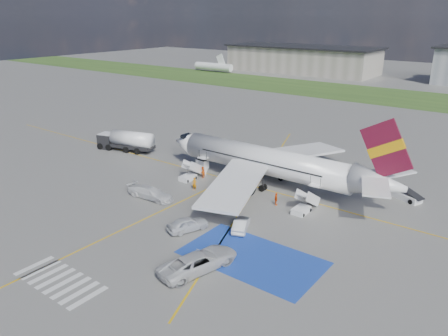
{
  "coord_description": "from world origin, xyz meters",
  "views": [
    {
      "loc": [
        30.8,
        -36.06,
        23.08
      ],
      "look_at": [
        -2.48,
        7.8,
        3.5
      ],
      "focal_mm": 35.0,
      "sensor_mm": 36.0,
      "label": 1
    }
  ],
  "objects_px": {
    "car_silver_b": "(241,224)",
    "van_white_a": "(199,259)",
    "belt_loader": "(402,195)",
    "car_silver_a": "(188,224)",
    "gpu_cart": "(202,164)",
    "airliner": "(274,163)",
    "fuel_tanker": "(126,142)",
    "van_white_b": "(150,191)"
  },
  "relations": [
    {
      "from": "airliner",
      "to": "gpu_cart",
      "type": "bearing_deg",
      "value": -177.18
    },
    {
      "from": "airliner",
      "to": "van_white_a",
      "type": "height_order",
      "value": "airliner"
    },
    {
      "from": "fuel_tanker",
      "to": "car_silver_b",
      "type": "xyz_separation_m",
      "value": [
        33.61,
        -12.43,
        -0.82
      ]
    },
    {
      "from": "fuel_tanker",
      "to": "van_white_b",
      "type": "bearing_deg",
      "value": -47.64
    },
    {
      "from": "belt_loader",
      "to": "car_silver_a",
      "type": "xyz_separation_m",
      "value": [
        -16.47,
        -24.03,
        0.39
      ]
    },
    {
      "from": "belt_loader",
      "to": "van_white_a",
      "type": "height_order",
      "value": "van_white_a"
    },
    {
      "from": "airliner",
      "to": "car_silver_a",
      "type": "relative_size",
      "value": 7.79
    },
    {
      "from": "van_white_a",
      "to": "gpu_cart",
      "type": "bearing_deg",
      "value": -37.92
    },
    {
      "from": "gpu_cart",
      "to": "car_silver_b",
      "type": "relative_size",
      "value": 0.49
    },
    {
      "from": "belt_loader",
      "to": "car_silver_b",
      "type": "height_order",
      "value": "belt_loader"
    },
    {
      "from": "airliner",
      "to": "car_silver_a",
      "type": "xyz_separation_m",
      "value": [
        -0.5,
        -17.54,
        -2.59
      ]
    },
    {
      "from": "gpu_cart",
      "to": "van_white_b",
      "type": "relative_size",
      "value": 0.39
    },
    {
      "from": "fuel_tanker",
      "to": "car_silver_a",
      "type": "relative_size",
      "value": 2.3
    },
    {
      "from": "fuel_tanker",
      "to": "van_white_b",
      "type": "height_order",
      "value": "fuel_tanker"
    },
    {
      "from": "airliner",
      "to": "van_white_a",
      "type": "xyz_separation_m",
      "value": [
        5.63,
        -22.83,
        -2.22
      ]
    },
    {
      "from": "airliner",
      "to": "belt_loader",
      "type": "distance_m",
      "value": 17.49
    },
    {
      "from": "gpu_cart",
      "to": "van_white_a",
      "type": "relative_size",
      "value": 0.33
    },
    {
      "from": "fuel_tanker",
      "to": "belt_loader",
      "type": "distance_m",
      "value": 46.05
    },
    {
      "from": "car_silver_a",
      "to": "car_silver_b",
      "type": "relative_size",
      "value": 1.12
    },
    {
      "from": "airliner",
      "to": "van_white_b",
      "type": "relative_size",
      "value": 7.03
    },
    {
      "from": "car_silver_a",
      "to": "van_white_a",
      "type": "bearing_deg",
      "value": 160.92
    },
    {
      "from": "gpu_cart",
      "to": "van_white_b",
      "type": "bearing_deg",
      "value": -73.68
    },
    {
      "from": "car_silver_b",
      "to": "gpu_cart",
      "type": "bearing_deg",
      "value": -62.83
    },
    {
      "from": "car_silver_b",
      "to": "van_white_a",
      "type": "relative_size",
      "value": 0.68
    },
    {
      "from": "car_silver_a",
      "to": "van_white_a",
      "type": "distance_m",
      "value": 8.1
    },
    {
      "from": "airliner",
      "to": "gpu_cart",
      "type": "relative_size",
      "value": 18.0
    },
    {
      "from": "van_white_a",
      "to": "car_silver_b",
      "type": "bearing_deg",
      "value": -68.25
    },
    {
      "from": "fuel_tanker",
      "to": "belt_loader",
      "type": "relative_size",
      "value": 1.9
    },
    {
      "from": "airliner",
      "to": "car_silver_a",
      "type": "bearing_deg",
      "value": -91.62
    },
    {
      "from": "gpu_cart",
      "to": "belt_loader",
      "type": "relative_size",
      "value": 0.36
    },
    {
      "from": "gpu_cart",
      "to": "car_silver_b",
      "type": "xyz_separation_m",
      "value": [
        16.73,
        -13.21,
        -0.02
      ]
    },
    {
      "from": "van_white_a",
      "to": "van_white_b",
      "type": "height_order",
      "value": "van_white_a"
    },
    {
      "from": "gpu_cart",
      "to": "van_white_b",
      "type": "height_order",
      "value": "van_white_b"
    },
    {
      "from": "car_silver_a",
      "to": "airliner",
      "type": "bearing_deg",
      "value": -69.91
    },
    {
      "from": "gpu_cart",
      "to": "van_white_a",
      "type": "distance_m",
      "value": 28.69
    },
    {
      "from": "van_white_b",
      "to": "airliner",
      "type": "bearing_deg",
      "value": -41.07
    },
    {
      "from": "belt_loader",
      "to": "van_white_b",
      "type": "height_order",
      "value": "van_white_b"
    },
    {
      "from": "belt_loader",
      "to": "van_white_a",
      "type": "relative_size",
      "value": 0.92
    },
    {
      "from": "car_silver_b",
      "to": "van_white_b",
      "type": "xyz_separation_m",
      "value": [
        -14.69,
        0.12,
        0.33
      ]
    },
    {
      "from": "van_white_a",
      "to": "car_silver_a",
      "type": "bearing_deg",
      "value": -27.94
    },
    {
      "from": "gpu_cart",
      "to": "car_silver_a",
      "type": "xyz_separation_m",
      "value": [
        12.01,
        -16.93,
        0.09
      ]
    },
    {
      "from": "fuel_tanker",
      "to": "van_white_a",
      "type": "height_order",
      "value": "fuel_tanker"
    }
  ]
}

